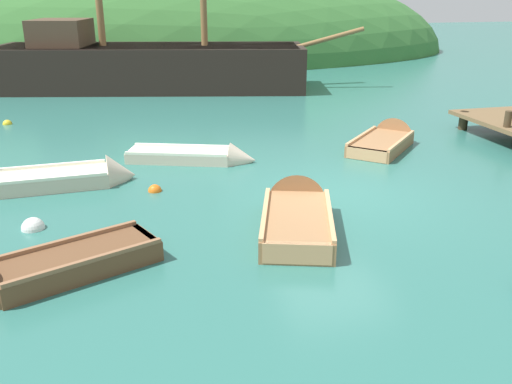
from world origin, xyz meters
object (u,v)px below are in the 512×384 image
at_px(rowboat_outer_right, 47,274).
at_px(rowboat_far, 200,158).
at_px(rowboat_outer_left, 76,180).
at_px(buoy_orange, 155,191).
at_px(buoy_yellow, 7,124).
at_px(buoy_white, 33,229).
at_px(sailing_ship, 148,72).
at_px(rowboat_portside, 297,216).
at_px(rowboat_center, 386,142).

bearing_deg(rowboat_outer_right, rowboat_far, -142.88).
relative_size(rowboat_outer_left, buoy_orange, 10.34).
distance_m(buoy_orange, buoy_yellow, 8.79).
xyz_separation_m(rowboat_outer_right, rowboat_far, (3.18, 5.61, -0.03)).
bearing_deg(rowboat_far, buoy_white, -116.65).
xyz_separation_m(sailing_ship, rowboat_outer_right, (-2.64, -17.21, -0.62)).
relative_size(rowboat_far, rowboat_outer_left, 1.09).
bearing_deg(buoy_yellow, buoy_white, -78.41).
distance_m(rowboat_portside, rowboat_outer_left, 5.35).
height_order(rowboat_outer_right, buoy_orange, rowboat_outer_right).
bearing_deg(rowboat_far, buoy_orange, -103.52).
xyz_separation_m(rowboat_far, rowboat_portside, (1.18, -4.44, 0.06)).
relative_size(rowboat_outer_right, rowboat_center, 1.09).
xyz_separation_m(rowboat_portside, buoy_orange, (-2.48, 2.44, -0.14)).
bearing_deg(rowboat_center, buoy_orange, 152.20).
bearing_deg(rowboat_outer_right, buoy_yellow, -101.62).
distance_m(rowboat_far, buoy_orange, 2.38).
xyz_separation_m(sailing_ship, buoy_yellow, (-4.99, -5.88, -0.74)).
bearing_deg(rowboat_outer_right, buoy_white, -101.07).
xyz_separation_m(rowboat_portside, buoy_yellow, (-6.71, 10.15, -0.14)).
distance_m(sailing_ship, rowboat_portside, 16.13).
distance_m(rowboat_far, rowboat_outer_left, 3.18).
relative_size(rowboat_far, buoy_yellow, 11.38).
bearing_deg(buoy_white, rowboat_far, 43.84).
height_order(sailing_ship, rowboat_outer_right, sailing_ship).
xyz_separation_m(rowboat_outer_left, buoy_orange, (1.69, -0.90, -0.10)).
height_order(rowboat_far, buoy_orange, rowboat_far).
bearing_deg(rowboat_outer_left, buoy_orange, -31.42).
xyz_separation_m(rowboat_center, buoy_white, (-9.03, -3.72, -0.10)).
xyz_separation_m(rowboat_center, rowboat_outer_left, (-8.38, -1.32, 0.00)).
distance_m(rowboat_outer_left, buoy_white, 2.50).
xyz_separation_m(buoy_orange, buoy_yellow, (-4.23, 7.70, 0.00)).
distance_m(rowboat_outer_right, rowboat_portside, 4.52).
xyz_separation_m(rowboat_portside, buoy_white, (-4.82, 0.94, -0.14)).
bearing_deg(rowboat_center, rowboat_portside, -178.21).
xyz_separation_m(buoy_white, buoy_yellow, (-1.89, 9.21, 0.00)).
distance_m(rowboat_center, rowboat_outer_left, 8.48).
height_order(buoy_orange, buoy_yellow, buoy_orange).
bearing_deg(rowboat_center, rowboat_far, 136.25).
xyz_separation_m(rowboat_outer_right, buoy_white, (-0.46, 2.12, -0.11)).
bearing_deg(sailing_ship, buoy_white, -88.71).
xyz_separation_m(buoy_orange, buoy_white, (-2.35, -1.50, 0.00)).
bearing_deg(rowboat_outer_right, rowboat_portside, 171.76).
height_order(rowboat_far, buoy_yellow, rowboat_far).
distance_m(sailing_ship, buoy_orange, 13.63).
relative_size(rowboat_center, buoy_yellow, 9.96).
height_order(rowboat_center, buoy_orange, rowboat_center).
height_order(rowboat_portside, buoy_white, rowboat_portside).
distance_m(rowboat_center, buoy_orange, 7.04).
bearing_deg(sailing_ship, rowboat_far, -74.42).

